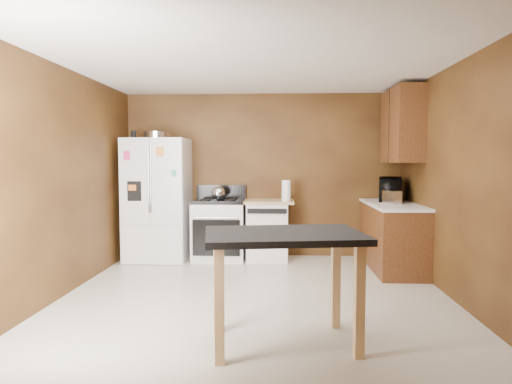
# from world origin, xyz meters

# --- Properties ---
(floor) EXTENTS (4.50, 4.50, 0.00)m
(floor) POSITION_xyz_m (0.00, 0.00, 0.00)
(floor) COLOR beige
(floor) RESTS_ON ground
(ceiling) EXTENTS (4.50, 4.50, 0.00)m
(ceiling) POSITION_xyz_m (0.00, 0.00, 2.50)
(ceiling) COLOR white
(ceiling) RESTS_ON ground
(wall_back) EXTENTS (4.20, 0.00, 4.20)m
(wall_back) POSITION_xyz_m (0.00, 2.25, 1.25)
(wall_back) COLOR brown
(wall_back) RESTS_ON ground
(wall_front) EXTENTS (4.20, 0.00, 4.20)m
(wall_front) POSITION_xyz_m (0.00, -2.25, 1.25)
(wall_front) COLOR brown
(wall_front) RESTS_ON ground
(wall_left) EXTENTS (0.00, 4.50, 4.50)m
(wall_left) POSITION_xyz_m (-2.10, 0.00, 1.25)
(wall_left) COLOR brown
(wall_left) RESTS_ON ground
(wall_right) EXTENTS (0.00, 4.50, 4.50)m
(wall_right) POSITION_xyz_m (2.10, 0.00, 1.25)
(wall_right) COLOR brown
(wall_right) RESTS_ON ground
(roasting_pan) EXTENTS (0.40, 0.40, 0.10)m
(roasting_pan) POSITION_xyz_m (-1.55, 1.90, 1.85)
(roasting_pan) COLOR silver
(roasting_pan) RESTS_ON refrigerator
(pen_cup) EXTENTS (0.07, 0.07, 0.11)m
(pen_cup) POSITION_xyz_m (-1.87, 1.78, 1.86)
(pen_cup) COLOR black
(pen_cup) RESTS_ON refrigerator
(kettle) EXTENTS (0.20, 0.20, 0.20)m
(kettle) POSITION_xyz_m (-0.63, 1.81, 1.00)
(kettle) COLOR silver
(kettle) RESTS_ON gas_range
(paper_towel) EXTENTS (0.17, 0.17, 0.30)m
(paper_towel) POSITION_xyz_m (0.36, 1.82, 1.04)
(paper_towel) COLOR white
(paper_towel) RESTS_ON dishwasher
(green_canister) EXTENTS (0.10, 0.10, 0.10)m
(green_canister) POSITION_xyz_m (0.33, 2.04, 0.94)
(green_canister) COLOR #399454
(green_canister) RESTS_ON dishwasher
(toaster) EXTENTS (0.23, 0.28, 0.17)m
(toaster) POSITION_xyz_m (1.77, 1.39, 0.99)
(toaster) COLOR silver
(toaster) RESTS_ON right_cabinets
(microwave) EXTENTS (0.49, 0.63, 0.31)m
(microwave) POSITION_xyz_m (1.84, 1.78, 1.05)
(microwave) COLOR black
(microwave) RESTS_ON right_cabinets
(refrigerator) EXTENTS (0.90, 0.80, 1.80)m
(refrigerator) POSITION_xyz_m (-1.55, 1.86, 0.90)
(refrigerator) COLOR white
(refrigerator) RESTS_ON ground
(gas_range) EXTENTS (0.76, 0.68, 1.10)m
(gas_range) POSITION_xyz_m (-0.64, 1.92, 0.46)
(gas_range) COLOR white
(gas_range) RESTS_ON ground
(dishwasher) EXTENTS (0.78, 0.63, 0.89)m
(dishwasher) POSITION_xyz_m (0.08, 1.95, 0.45)
(dishwasher) COLOR white
(dishwasher) RESTS_ON ground
(right_cabinets) EXTENTS (0.63, 1.58, 2.45)m
(right_cabinets) POSITION_xyz_m (1.84, 1.48, 0.91)
(right_cabinets) COLOR brown
(right_cabinets) RESTS_ON ground
(island) EXTENTS (1.35, 1.00, 0.91)m
(island) POSITION_xyz_m (0.29, -1.20, 0.77)
(island) COLOR black
(island) RESTS_ON ground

